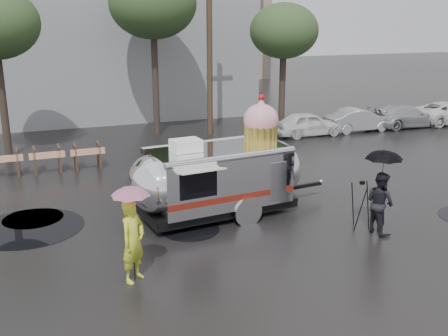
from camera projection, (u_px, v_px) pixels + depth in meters
name	position (u px, v px, depth m)	size (l,w,h in m)	color
ground	(301.00, 255.00, 13.19)	(120.00, 120.00, 0.00)	black
puddles	(143.00, 224.00, 15.14)	(14.97, 6.41, 0.01)	black
grey_building	(53.00, 4.00, 31.55)	(22.00, 12.00, 13.00)	slate
utility_pole	(209.00, 41.00, 25.31)	(1.60, 0.28, 9.00)	#473323
tree_mid	(153.00, 4.00, 24.88)	(4.20, 4.20, 8.03)	#382D26
tree_right	(284.00, 32.00, 25.49)	(3.36, 3.36, 6.42)	#382D26
barricade_row	(47.00, 159.00, 20.09)	(4.30, 0.80, 1.00)	#473323
parked_cars	(387.00, 115.00, 27.78)	(13.20, 1.90, 1.50)	silver
airstream_trailer	(220.00, 174.00, 15.55)	(6.74, 3.00, 3.64)	silver
person_left	(133.00, 241.00, 11.70)	(0.69, 0.46, 1.91)	#C7D12F
umbrella_pink	(131.00, 201.00, 11.43)	(1.05, 1.05, 2.27)	#F596C2
person_right	(380.00, 203.00, 14.34)	(0.84, 0.47, 1.75)	black
umbrella_black	(383.00, 164.00, 14.03)	(1.24, 1.24, 2.39)	black
tripod	(361.00, 201.00, 14.64)	(0.53, 0.59, 1.42)	black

